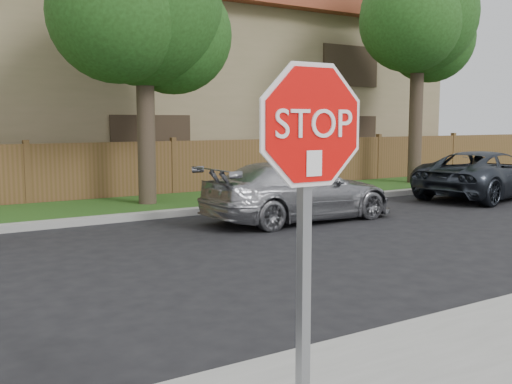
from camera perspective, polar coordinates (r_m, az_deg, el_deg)
ground at (r=5.75m, az=4.21°, el=-15.44°), size 90.00×90.00×0.00m
far_curb at (r=12.98m, az=-17.89°, el=-2.83°), size 70.00×0.30×0.15m
grass_strip at (r=14.57m, az=-19.55°, el=-1.93°), size 70.00×3.00×0.12m
fence at (r=16.04m, az=-20.96°, el=1.44°), size 70.00×0.12×1.60m
tree_mid at (r=15.20m, az=-10.40°, el=16.93°), size 4.80×3.90×7.35m
tree_right at (r=20.84m, az=15.57°, el=15.94°), size 4.80×3.90×8.20m
stop_sign at (r=3.52m, az=5.10°, el=1.15°), size 1.01×0.13×2.55m
sedan_right at (r=13.06m, az=4.10°, el=0.07°), size 4.48×1.87×1.29m
sedan_far_right at (r=18.10m, az=21.06°, el=1.56°), size 5.08×2.98×1.33m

